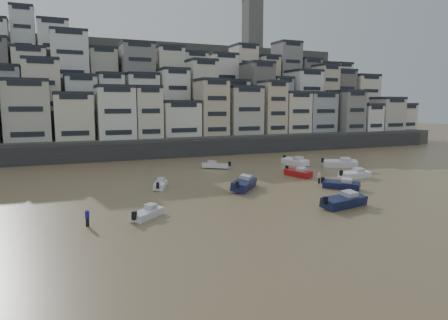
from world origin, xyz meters
name	(u,v)px	position (x,y,z in m)	size (l,w,h in m)	color
ground	(348,287)	(0.00, 0.00, 0.00)	(400.00, 400.00, 0.00)	olive
harbor_wall	(184,149)	(10.00, 65.00, 1.75)	(140.00, 3.00, 3.50)	#38383A
hillside	(159,100)	(14.73, 104.84, 13.01)	(141.04, 66.00, 50.00)	#4C4C47
boat_a	(344,199)	(12.99, 15.91, 0.87)	(6.40, 2.10, 1.75)	#141C3F
boat_b	(341,184)	(19.20, 23.88, 0.72)	(5.31, 1.74, 1.45)	#141B40
boat_c	(244,183)	(6.96, 28.92, 0.92)	(6.77, 2.22, 1.85)	#151C43
boat_d	(355,173)	(26.36, 29.36, 0.78)	(5.76, 1.88, 1.57)	white
boat_e	(298,172)	(19.22, 34.34, 0.75)	(5.51, 1.80, 1.50)	#AD1517
boat_f	(160,183)	(-3.25, 34.17, 0.64)	(4.72, 1.54, 1.29)	white
boat_g	(340,162)	(31.67, 39.27, 0.91)	(6.66, 2.18, 1.82)	silver
boat_h	(216,164)	(10.24, 47.00, 0.72)	(5.31, 1.74, 1.45)	silver
boat_i	(295,161)	(25.41, 44.61, 0.88)	(6.42, 2.10, 1.75)	white
boat_j	(147,212)	(-8.14, 20.32, 0.62)	(4.54, 1.49, 1.24)	silver
person_blue	(87,217)	(-13.93, 19.77, 0.87)	(0.44, 0.44, 1.74)	#1D16A5
person_pink	(319,178)	(18.77, 28.22, 0.87)	(0.44, 0.44, 1.74)	#DD9CAF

